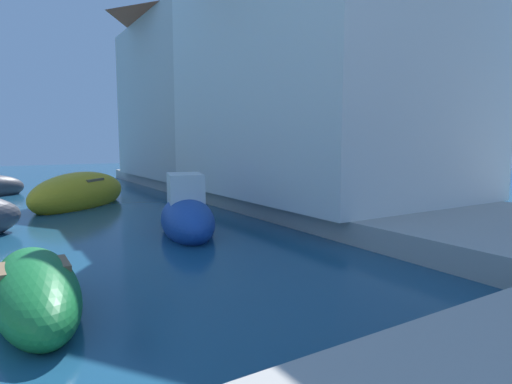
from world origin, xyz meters
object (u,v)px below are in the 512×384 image
moored_boat_4 (35,290)px  waterfront_building_annex (208,89)px  waterfront_building_main (319,65)px  quayside_tree (269,117)px  moored_boat_0 (80,194)px  waterfront_building_far (204,90)px  moored_boat_7 (187,216)px

moored_boat_4 → waterfront_building_annex: bearing=-33.4°
moored_boat_4 → waterfront_building_main: 11.25m
moored_boat_4 → quayside_tree: 14.74m
moored_boat_0 → waterfront_building_annex: 9.15m
waterfront_building_annex → quayside_tree: 4.00m
waterfront_building_main → waterfront_building_annex: 8.48m
moored_boat_4 → waterfront_building_annex: size_ratio=0.32×
moored_boat_4 → quayside_tree: (10.33, 10.06, 3.05)m
moored_boat_0 → waterfront_building_far: waterfront_building_far is taller
waterfront_building_annex → moored_boat_7: bearing=-118.4°
moored_boat_0 → waterfront_building_far: (6.89, 4.68, 4.41)m
waterfront_building_main → quayside_tree: bearing=75.3°
moored_boat_4 → waterfront_building_annex: (9.01, 13.53, 4.55)m
moored_boat_7 → waterfront_building_far: (5.44, 10.63, 4.42)m
waterfront_building_annex → waterfront_building_far: size_ratio=1.13×
waterfront_building_annex → quayside_tree: size_ratio=2.36×
moored_boat_4 → waterfront_building_annex: waterfront_building_annex is taller
moored_boat_4 → waterfront_building_annex: 16.88m
moored_boat_4 → waterfront_building_main: waterfront_building_main is taller
waterfront_building_far → waterfront_building_annex: bearing=-90.0°
moored_boat_0 → waterfront_building_main: 9.21m
waterfront_building_annex → waterfront_building_far: bearing=90.0°
moored_boat_7 → waterfront_building_annex: 12.26m
moored_boat_7 → waterfront_building_far: size_ratio=0.39×
moored_boat_7 → waterfront_building_annex: size_ratio=0.35×
waterfront_building_annex → moored_boat_4: bearing=-123.7°
moored_boat_7 → quayside_tree: bearing=150.4°
moored_boat_0 → moored_boat_7: (1.46, -5.95, -0.01)m
moored_boat_0 → moored_boat_4: moored_boat_0 is taller
moored_boat_4 → waterfront_building_far: size_ratio=0.36×
moored_boat_0 → waterfront_building_main: bearing=102.3°
quayside_tree → waterfront_building_far: bearing=108.0°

